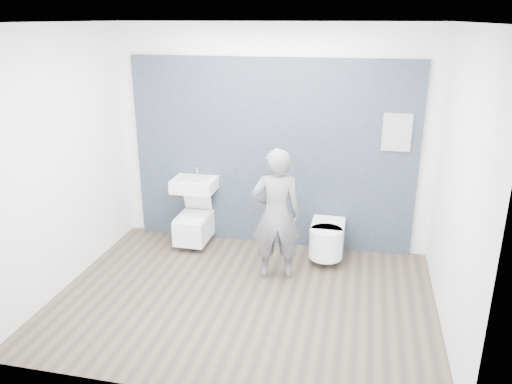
% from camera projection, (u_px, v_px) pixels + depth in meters
% --- Properties ---
extents(ground, '(4.00, 4.00, 0.00)m').
position_uv_depth(ground, '(244.00, 298.00, 5.34)').
color(ground, brown).
rests_on(ground, ground).
extents(room_shell, '(4.00, 4.00, 4.00)m').
position_uv_depth(room_shell, '(242.00, 139.00, 4.76)').
color(room_shell, white).
rests_on(room_shell, ground).
extents(tile_wall, '(3.60, 0.06, 2.40)m').
position_uv_depth(tile_wall, '(270.00, 241.00, 6.69)').
color(tile_wall, black).
rests_on(tile_wall, ground).
extents(washbasin, '(0.54, 0.41, 0.41)m').
position_uv_depth(washbasin, '(194.00, 184.00, 6.40)').
color(washbasin, white).
rests_on(washbasin, ground).
extents(toilet_square, '(0.39, 0.57, 0.75)m').
position_uv_depth(toilet_square, '(194.00, 226.00, 6.52)').
color(toilet_square, white).
rests_on(toilet_square, ground).
extents(toilet_rounded, '(0.41, 0.68, 0.37)m').
position_uv_depth(toilet_rounded, '(327.00, 239.00, 6.09)').
color(toilet_rounded, white).
rests_on(toilet_rounded, ground).
extents(info_placard, '(0.33, 0.03, 0.44)m').
position_uv_depth(info_placard, '(385.00, 254.00, 6.35)').
color(info_placard, white).
rests_on(info_placard, ground).
extents(visitor, '(0.63, 0.50, 1.53)m').
position_uv_depth(visitor, '(276.00, 215.00, 5.55)').
color(visitor, slate).
rests_on(visitor, ground).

